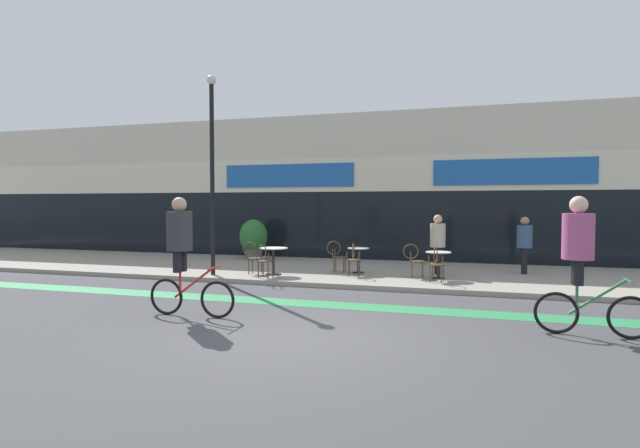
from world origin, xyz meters
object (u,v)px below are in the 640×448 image
(cafe_chair_1_near, at_px, (354,257))
(pedestrian_far_end, at_px, (525,240))
(cafe_chair_0_side, at_px, (253,255))
(pedestrian_near_end, at_px, (438,239))
(bistro_table_2, at_px, (438,260))
(cafe_chair_2_near, at_px, (436,262))
(cyclist_1, at_px, (182,246))
(bistro_table_0, at_px, (273,255))
(cyclist_0, at_px, (581,253))
(bistro_table_1, at_px, (358,255))
(planter_pot, at_px, (254,238))
(cafe_chair_1_side, at_px, (337,254))
(cafe_chair_0_near, at_px, (264,258))
(lamp_post, at_px, (212,161))
(cafe_chair_2_side, at_px, (414,258))

(cafe_chair_1_near, relative_size, pedestrian_far_end, 0.56)
(cafe_chair_0_side, height_order, cafe_chair_1_near, same)
(pedestrian_near_end, bearing_deg, bistro_table_2, 85.42)
(cafe_chair_2_near, height_order, cyclist_1, cyclist_1)
(bistro_table_0, bearing_deg, cafe_chair_0_side, -179.54)
(bistro_table_2, distance_m, pedestrian_far_end, 2.82)
(cyclist_0, bearing_deg, cafe_chair_2_near, 124.10)
(cafe_chair_1_near, bearing_deg, bistro_table_1, -5.77)
(cyclist_0, bearing_deg, bistro_table_2, 120.47)
(pedestrian_far_end, bearing_deg, planter_pot, -8.83)
(bistro_table_1, relative_size, cafe_chair_1_side, 0.80)
(cafe_chair_0_near, height_order, pedestrian_near_end, pedestrian_near_end)
(bistro_table_1, bearing_deg, cafe_chair_0_side, -160.79)
(cafe_chair_1_side, relative_size, pedestrian_near_end, 0.54)
(lamp_post, xyz_separation_m, pedestrian_near_end, (5.95, 1.98, -2.16))
(cafe_chair_0_near, height_order, cyclist_1, cyclist_1)
(cafe_chair_1_side, xyz_separation_m, pedestrian_far_end, (5.11, 1.24, 0.44))
(bistro_table_0, distance_m, bistro_table_1, 2.40)
(cyclist_1, height_order, pedestrian_near_end, cyclist_1)
(cafe_chair_1_side, xyz_separation_m, planter_pot, (-3.72, 2.42, 0.23))
(cafe_chair_1_side, bearing_deg, bistro_table_2, -12.25)
(bistro_table_1, relative_size, cyclist_1, 0.33)
(bistro_table_2, xyz_separation_m, cafe_chair_2_near, (-0.01, -0.63, 0.01))
(planter_pot, distance_m, cyclist_0, 11.78)
(cafe_chair_2_side, distance_m, planter_pot, 6.61)
(cyclist_0, height_order, cyclist_1, same)
(cafe_chair_0_near, relative_size, lamp_post, 0.16)
(bistro_table_0, distance_m, bistro_table_2, 4.47)
(bistro_table_1, xyz_separation_m, lamp_post, (-3.80, -1.47, 2.64))
(lamp_post, bearing_deg, bistro_table_1, 21.19)
(cyclist_1, bearing_deg, cafe_chair_1_side, 75.15)
(bistro_table_1, bearing_deg, pedestrian_near_end, 13.16)
(bistro_table_0, height_order, cafe_chair_2_side, cafe_chair_2_side)
(cafe_chair_0_side, distance_m, cafe_chair_1_near, 2.85)
(lamp_post, bearing_deg, bistro_table_0, 17.15)
(bistro_table_2, bearing_deg, pedestrian_far_end, 36.18)
(cafe_chair_2_side, distance_m, cyclist_1, 6.48)
(cafe_chair_1_near, distance_m, planter_pot, 5.32)
(cafe_chair_1_near, bearing_deg, lamp_post, 95.98)
(cafe_chair_2_near, bearing_deg, lamp_post, 101.86)
(pedestrian_near_end, bearing_deg, cafe_chair_0_side, 6.82)
(cyclist_0, height_order, pedestrian_far_end, cyclist_0)
(cafe_chair_0_side, height_order, pedestrian_near_end, pedestrian_near_end)
(bistro_table_1, bearing_deg, pedestrian_far_end, 15.43)
(bistro_table_0, xyz_separation_m, pedestrian_far_end, (6.68, 2.21, 0.41))
(cafe_chair_0_side, distance_m, cyclist_0, 8.61)
(bistro_table_2, relative_size, pedestrian_far_end, 0.44)
(cyclist_0, bearing_deg, bistro_table_1, 135.39)
(cyclist_0, relative_size, cyclist_1, 1.00)
(bistro_table_2, xyz_separation_m, planter_pot, (-6.59, 2.82, 0.24))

